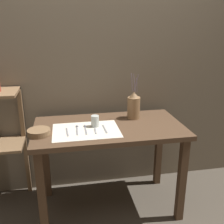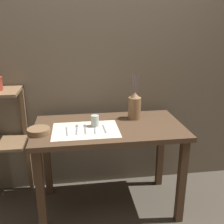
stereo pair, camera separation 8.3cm
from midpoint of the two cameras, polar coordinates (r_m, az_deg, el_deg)
ground_plane at (r=2.59m, az=0.37°, el=-19.64°), size 12.00×12.00×0.00m
stone_wall_back at (r=2.50m, az=-1.12°, el=9.40°), size 7.00×0.06×2.40m
wooden_table at (r=2.23m, az=0.41°, el=-5.84°), size 1.24×0.67×0.80m
linen_cloth at (r=2.10m, az=-4.62°, el=-3.95°), size 0.53×0.38×0.00m
pitcher_with_flowers at (r=2.33m, az=5.96°, el=1.19°), size 0.11×0.11×0.41m
wooden_bowl at (r=2.09m, az=-14.56°, el=-4.05°), size 0.17×0.17×0.05m
glass_tumbler_near at (r=2.15m, az=-2.62°, el=-1.97°), size 0.07×0.07×0.09m
fork_inner at (r=2.09m, az=-8.69°, el=-4.15°), size 0.02×0.17×0.00m
spoon_outer at (r=2.15m, az=-6.54°, el=-3.36°), size 0.03×0.18×0.02m
spoon_inner at (r=2.14m, az=-4.79°, el=-3.32°), size 0.02×0.18×0.02m
fork_outer at (r=2.10m, az=-2.64°, el=-3.78°), size 0.02×0.17×0.00m
knife_center at (r=2.11m, az=-0.55°, el=-3.67°), size 0.02×0.17×0.00m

